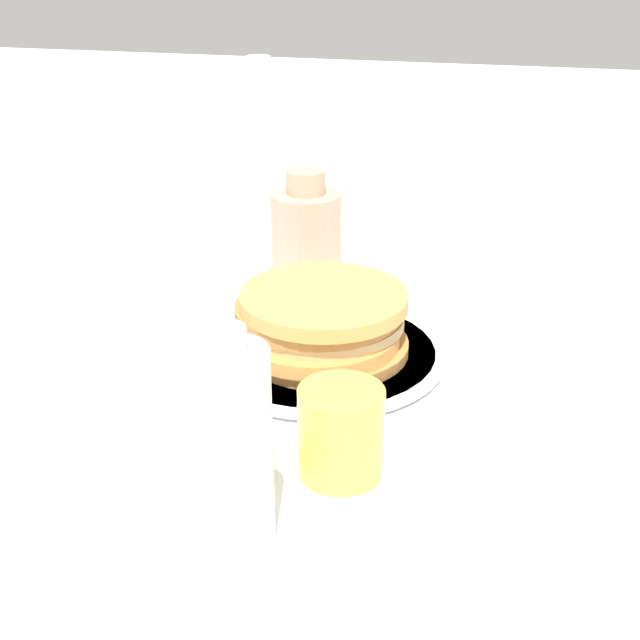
# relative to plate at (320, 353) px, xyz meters

# --- Properties ---
(ground_plane) EXTENTS (4.00, 4.00, 0.00)m
(ground_plane) POSITION_rel_plate_xyz_m (0.03, 0.01, -0.01)
(ground_plane) COLOR white
(plate) EXTENTS (0.27, 0.27, 0.01)m
(plate) POSITION_rel_plate_xyz_m (0.00, 0.00, 0.00)
(plate) COLOR white
(plate) RESTS_ON ground_plane
(pancake_stack) EXTENTS (0.19, 0.19, 0.07)m
(pancake_stack) POSITION_rel_plate_xyz_m (0.00, 0.00, 0.04)
(pancake_stack) COLOR #BA793D
(pancake_stack) RESTS_ON plate
(juice_glass) EXTENTS (0.07, 0.07, 0.08)m
(juice_glass) POSITION_rel_plate_xyz_m (0.20, 0.06, 0.03)
(juice_glass) COLOR yellow
(juice_glass) RESTS_ON ground_plane
(cream_jug) EXTENTS (0.09, 0.09, 0.14)m
(cream_jug) POSITION_rel_plate_xyz_m (-0.24, -0.07, 0.05)
(cream_jug) COLOR tan
(cream_jug) RESTS_ON ground_plane
(water_bottle_mid) EXTENTS (0.07, 0.07, 0.19)m
(water_bottle_mid) POSITION_rel_plate_xyz_m (0.31, 0.00, 0.08)
(water_bottle_mid) COLOR white
(water_bottle_mid) RESTS_ON ground_plane
(water_bottle_far) EXTENTS (0.07, 0.07, 0.26)m
(water_bottle_far) POSITION_rel_plate_xyz_m (-0.39, -0.17, 0.11)
(water_bottle_far) COLOR white
(water_bottle_far) RESTS_ON ground_plane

